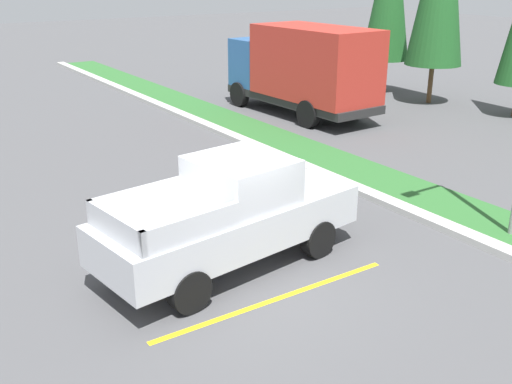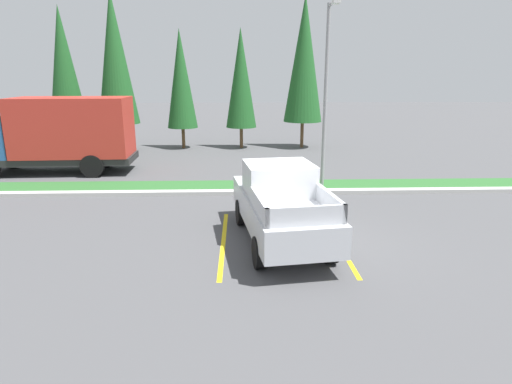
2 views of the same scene
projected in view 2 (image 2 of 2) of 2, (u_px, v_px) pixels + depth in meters
The scene contains 13 objects.
ground_plane at pixel (292, 243), 11.66m from camera, with size 120.00×120.00×0.00m, color #4C4C4F.
parking_line_near at pixel (223, 242), 11.77m from camera, with size 0.12×4.80×0.01m, color yellow.
parking_line_far at pixel (337, 240), 11.88m from camera, with size 0.12×4.80×0.01m, color yellow.
curb_strip at pixel (277, 192), 16.47m from camera, with size 56.00×0.40×0.15m, color #B2B2AD.
grass_median at pixel (275, 186), 17.54m from camera, with size 56.00×1.80×0.06m, color #2D662D.
pickup_truck_main at pixel (280, 204), 11.60m from camera, with size 2.60×5.44×2.10m.
cargo_truck_distant at pixel (59, 133), 19.59m from camera, with size 6.88×2.71×3.40m.
street_light at pixel (327, 85), 16.22m from camera, with size 0.24×1.49×6.87m.
cypress_tree_leftmost at pixel (64, 67), 24.65m from camera, with size 2.11×2.11×8.13m.
cypress_tree_left_inner at pixel (115, 58), 24.47m from camera, with size 2.32×2.32×8.93m.
cypress_tree_center at pixel (181, 79), 25.68m from camera, with size 1.81×1.81×6.97m.
cypress_tree_right_inner at pixel (241, 78), 25.76m from camera, with size 1.83×1.83×7.05m.
cypress_tree_rightmost at pixel (304, 59), 25.62m from camera, with size 2.31×2.31×8.89m.
Camera 2 is at (-1.35, -10.85, 4.39)m, focal length 30.49 mm.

